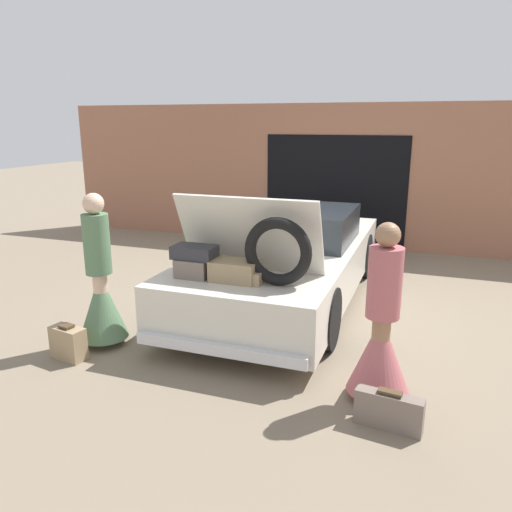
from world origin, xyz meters
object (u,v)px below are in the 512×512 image
(car, at_px, (287,259))
(person_right, at_px, (381,339))
(person_left, at_px, (101,291))
(suitcase_beside_right_person, at_px, (389,411))
(suitcase_beside_left_person, at_px, (68,343))

(car, bearing_deg, person_right, -55.86)
(person_left, distance_m, person_right, 3.07)
(suitcase_beside_right_person, bearing_deg, person_right, 107.35)
(person_left, relative_size, person_right, 1.05)
(person_right, height_order, suitcase_beside_left_person, person_right)
(suitcase_beside_left_person, bearing_deg, person_right, 5.51)
(person_left, xyz_separation_m, person_right, (3.06, -0.14, -0.04))
(person_right, bearing_deg, suitcase_beside_right_person, -152.75)
(person_right, xyz_separation_m, suitcase_beside_left_person, (-3.18, -0.31, -0.41))
(car, distance_m, suitcase_beside_right_person, 3.21)
(person_right, bearing_deg, car, 44.05)
(suitcase_beside_left_person, height_order, suitcase_beside_right_person, suitcase_beside_left_person)
(car, height_order, person_right, car)
(car, xyz_separation_m, suitcase_beside_right_person, (1.67, -2.70, -0.43))
(car, bearing_deg, person_left, -125.89)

